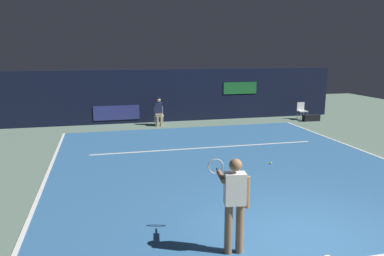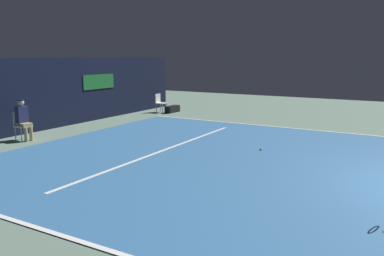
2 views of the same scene
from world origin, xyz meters
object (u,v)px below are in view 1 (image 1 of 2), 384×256
Objects in this scene: courtside_chair_near at (302,110)px; tennis_ball at (271,163)px; tennis_player at (234,200)px; line_judge_on_chair at (159,111)px; equipment_bag at (311,118)px.

courtside_chair_near is 8.53m from tennis_ball.
tennis_ball is (2.95, 4.67, -0.94)m from tennis_player.
tennis_player reaches higher than line_judge_on_chair.
equipment_bag is at bearing 50.51° from tennis_ball.
tennis_player is at bearing -124.49° from courtside_chair_near.
line_judge_on_chair is at bearing 177.47° from equipment_bag.
equipment_bag is (0.25, -0.53, -0.34)m from courtside_chair_near.
courtside_chair_near reaches higher than equipment_bag.
line_judge_on_chair is (0.51, 11.76, -0.30)m from tennis_player.
tennis_ball is 8.25m from equipment_bag.
line_judge_on_chair is 19.41× the size of tennis_ball.
line_judge_on_chair reaches higher than courtside_chair_near.
tennis_player is 1.31× the size of line_judge_on_chair.
line_judge_on_chair is 7.53m from tennis_ball.
courtside_chair_near is at bearing -1.48° from line_judge_on_chair.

